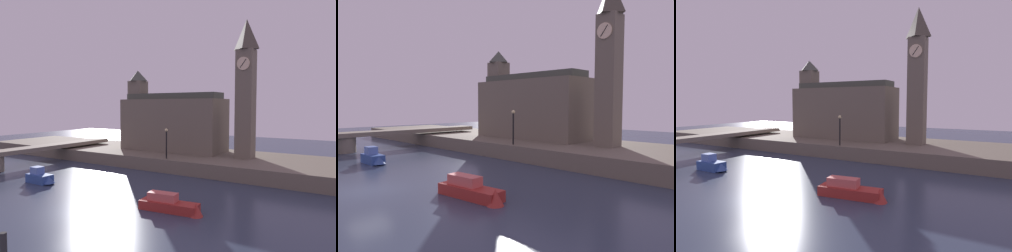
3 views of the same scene
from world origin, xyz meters
TOP-DOWN VIEW (x-y plane):
  - ground_plane at (0.00, 0.00)m, footprint 120.00×120.00m
  - far_embankment at (0.00, 20.00)m, footprint 70.00×12.00m
  - clock_tower at (5.87, 20.02)m, footprint 2.09×2.15m
  - parliament_hall at (-4.91, 21.11)m, footprint 13.97×5.34m
  - streetlamp at (-1.46, 14.75)m, footprint 0.36×0.36m
  - boat_tour_blue at (-9.03, 3.95)m, footprint 3.28×1.30m
  - boat_dinghy_red at (6.19, 3.60)m, footprint 5.01×1.77m

SIDE VIEW (x-z plane):
  - ground_plane at x=0.00m, z-range 0.00..0.00m
  - boat_dinghy_red at x=6.19m, z-range -0.26..1.16m
  - boat_tour_blue at x=-9.03m, z-range -0.23..1.31m
  - far_embankment at x=0.00m, z-range 0.00..1.50m
  - streetlamp at x=-1.46m, z-range 1.96..5.39m
  - parliament_hall at x=-4.91m, z-range -0.17..10.83m
  - clock_tower at x=5.87m, z-range 1.78..17.47m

